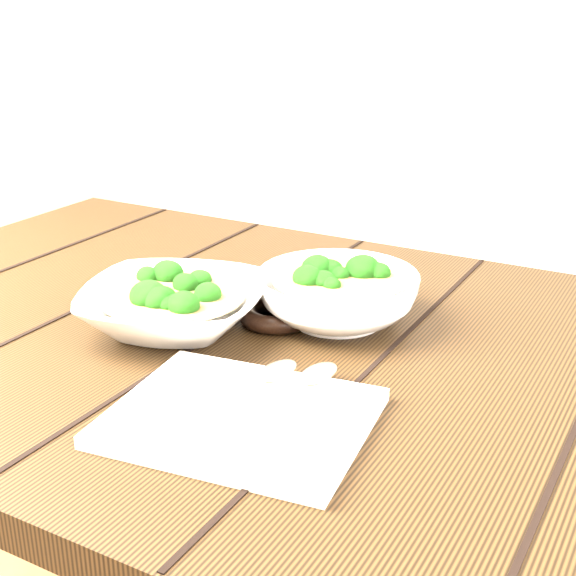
{
  "coord_description": "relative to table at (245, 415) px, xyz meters",
  "views": [
    {
      "loc": [
        0.48,
        -0.75,
        1.14
      ],
      "look_at": [
        0.04,
        0.04,
        0.8
      ],
      "focal_mm": 50.0,
      "sensor_mm": 36.0,
      "label": 1
    }
  ],
  "objects": [
    {
      "name": "table",
      "position": [
        0.0,
        0.0,
        0.0
      ],
      "size": [
        1.2,
        0.8,
        0.75
      ],
      "color": "black",
      "rests_on": "ground"
    },
    {
      "name": "soup_bowl_front",
      "position": [
        -0.07,
        -0.04,
        0.15
      ],
      "size": [
        0.28,
        0.28,
        0.06
      ],
      "color": "silver",
      "rests_on": "table"
    },
    {
      "name": "soup_bowl_back",
      "position": [
        0.09,
        0.08,
        0.15
      ],
      "size": [
        0.25,
        0.25,
        0.07
      ],
      "color": "silver",
      "rests_on": "table"
    },
    {
      "name": "trivet",
      "position": [
        0.03,
        0.04,
        0.13
      ],
      "size": [
        0.11,
        0.11,
        0.02
      ],
      "primitive_type": "torus",
      "rotation": [
        0.0,
        0.0,
        0.15
      ],
      "color": "black",
      "rests_on": "table"
    },
    {
      "name": "napkin",
      "position": [
        0.12,
        -0.19,
        0.13
      ],
      "size": [
        0.26,
        0.22,
        0.01
      ],
      "primitive_type": "cube",
      "rotation": [
        0.0,
        0.0,
        0.13
      ],
      "color": "beige",
      "rests_on": "table"
    },
    {
      "name": "spoon_left",
      "position": [
        0.11,
        -0.14,
        0.14
      ],
      "size": [
        0.03,
        0.2,
        0.01
      ],
      "color": "#BCB8A6",
      "rests_on": "napkin"
    },
    {
      "name": "spoon_right",
      "position": [
        0.15,
        -0.13,
        0.14
      ],
      "size": [
        0.04,
        0.2,
        0.01
      ],
      "color": "#BCB8A6",
      "rests_on": "napkin"
    }
  ]
}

